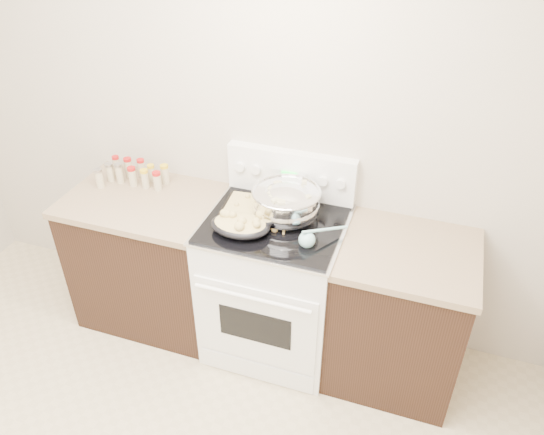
% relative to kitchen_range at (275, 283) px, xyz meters
% --- Properties ---
extents(counter_left, '(0.93, 0.67, 0.92)m').
position_rel_kitchen_range_xyz_m(counter_left, '(-0.83, 0.01, -0.03)').
color(counter_left, black).
rests_on(counter_left, ground).
extents(counter_right, '(0.73, 0.67, 0.92)m').
position_rel_kitchen_range_xyz_m(counter_right, '(0.73, 0.01, -0.03)').
color(counter_right, black).
rests_on(counter_right, ground).
extents(kitchen_range, '(0.78, 0.73, 1.22)m').
position_rel_kitchen_range_xyz_m(kitchen_range, '(0.00, 0.00, 0.00)').
color(kitchen_range, white).
rests_on(kitchen_range, ground).
extents(mixing_bowl, '(0.42, 0.42, 0.22)m').
position_rel_kitchen_range_xyz_m(mixing_bowl, '(0.04, 0.06, 0.54)').
color(mixing_bowl, silver).
rests_on(mixing_bowl, kitchen_range).
extents(roasting_pan, '(0.33, 0.24, 0.11)m').
position_rel_kitchen_range_xyz_m(roasting_pan, '(-0.14, -0.16, 0.50)').
color(roasting_pan, black).
rests_on(roasting_pan, kitchen_range).
extents(baking_sheet, '(0.41, 0.31, 0.06)m').
position_rel_kitchen_range_xyz_m(baking_sheet, '(-0.12, 0.06, 0.47)').
color(baking_sheet, black).
rests_on(baking_sheet, kitchen_range).
extents(wooden_spoon, '(0.09, 0.26, 0.04)m').
position_rel_kitchen_range_xyz_m(wooden_spoon, '(0.04, -0.05, 0.46)').
color(wooden_spoon, tan).
rests_on(wooden_spoon, kitchen_range).
extents(blue_ladle, '(0.22, 0.23, 0.11)m').
position_rel_kitchen_range_xyz_m(blue_ladle, '(0.23, -0.15, 0.49)').
color(blue_ladle, '#89C3CC').
rests_on(blue_ladle, kitchen_range).
extents(spice_jars, '(0.40, 0.23, 0.13)m').
position_rel_kitchen_range_xyz_m(spice_jars, '(-0.97, 0.14, 0.49)').
color(spice_jars, '#BFB28C').
rests_on(spice_jars, counter_left).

